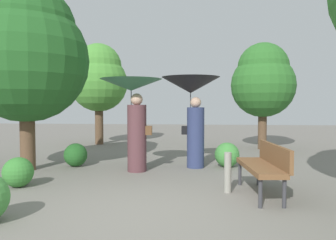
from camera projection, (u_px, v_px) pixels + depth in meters
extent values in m
plane|color=slate|center=(147.00, 210.00, 4.58)|extent=(40.00, 40.00, 0.00)
cylinder|color=#563338|center=(137.00, 138.00, 7.22)|extent=(0.42, 0.42, 1.47)
sphere|color=tan|center=(137.00, 99.00, 7.18)|extent=(0.26, 0.26, 0.26)
cylinder|color=#333338|center=(131.00, 109.00, 7.22)|extent=(0.02, 0.02, 0.82)
cone|color=#33724C|center=(131.00, 85.00, 7.19)|extent=(1.37, 1.37, 0.26)
cube|color=brown|center=(149.00, 130.00, 7.17)|extent=(0.14, 0.10, 0.20)
cylinder|color=navy|center=(196.00, 137.00, 7.66)|extent=(0.40, 0.40, 1.41)
sphere|color=tan|center=(196.00, 102.00, 7.62)|extent=(0.25, 0.25, 0.25)
cylinder|color=#333338|center=(190.00, 111.00, 7.65)|extent=(0.02, 0.02, 0.82)
cone|color=black|center=(191.00, 85.00, 7.62)|extent=(1.36, 1.36, 0.37)
cube|color=black|center=(184.00, 130.00, 7.70)|extent=(0.14, 0.10, 0.20)
cylinder|color=#38383D|center=(240.00, 173.00, 5.99)|extent=(0.06, 0.06, 0.44)
cylinder|color=#38383D|center=(258.00, 173.00, 5.99)|extent=(0.06, 0.06, 0.44)
cylinder|color=#38383D|center=(260.00, 193.00, 4.65)|extent=(0.06, 0.06, 0.44)
cylinder|color=#38383D|center=(284.00, 193.00, 4.65)|extent=(0.06, 0.06, 0.44)
cube|color=brown|center=(259.00, 167.00, 5.31)|extent=(0.58, 1.53, 0.08)
cube|color=brown|center=(274.00, 155.00, 5.30)|extent=(0.20, 1.50, 0.35)
cylinder|color=brown|center=(99.00, 104.00, 12.16)|extent=(0.30, 0.30, 3.04)
sphere|color=#4C9338|center=(99.00, 83.00, 12.13)|extent=(2.12, 2.12, 2.12)
sphere|color=#4C9338|center=(99.00, 66.00, 12.10)|extent=(1.69, 1.69, 1.69)
cylinder|color=brown|center=(27.00, 97.00, 7.32)|extent=(0.33, 0.33, 3.28)
sphere|color=#235B23|center=(26.00, 60.00, 7.28)|extent=(2.76, 2.76, 2.76)
sphere|color=#235B23|center=(25.00, 31.00, 7.25)|extent=(2.21, 2.21, 2.21)
cylinder|color=brown|center=(263.00, 107.00, 10.85)|extent=(0.28, 0.28, 2.82)
sphere|color=#2D6B28|center=(263.00, 85.00, 10.81)|extent=(2.10, 2.10, 2.10)
sphere|color=#2D6B28|center=(263.00, 68.00, 10.79)|extent=(1.68, 1.68, 1.68)
sphere|color=#428C3D|center=(227.00, 155.00, 7.72)|extent=(0.58, 0.58, 0.58)
sphere|color=#235B23|center=(76.00, 155.00, 7.80)|extent=(0.55, 0.55, 0.55)
sphere|color=#387F33|center=(18.00, 172.00, 5.84)|extent=(0.54, 0.54, 0.54)
cylinder|color=gray|center=(228.00, 173.00, 5.47)|extent=(0.12, 0.12, 0.68)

